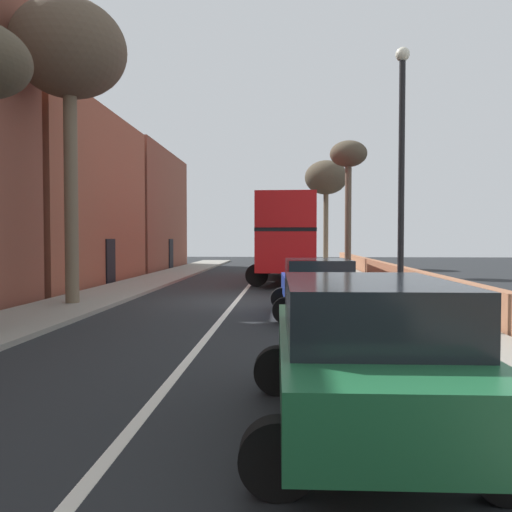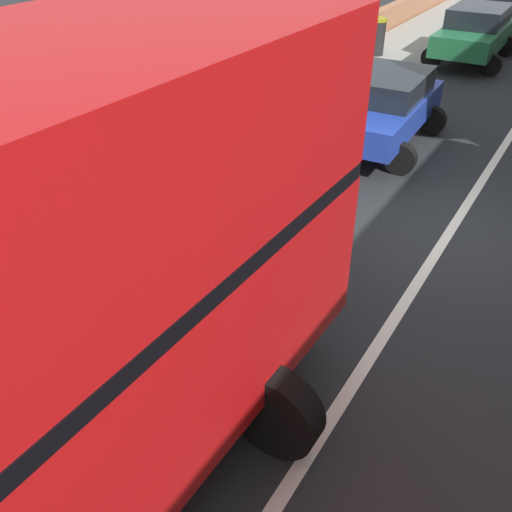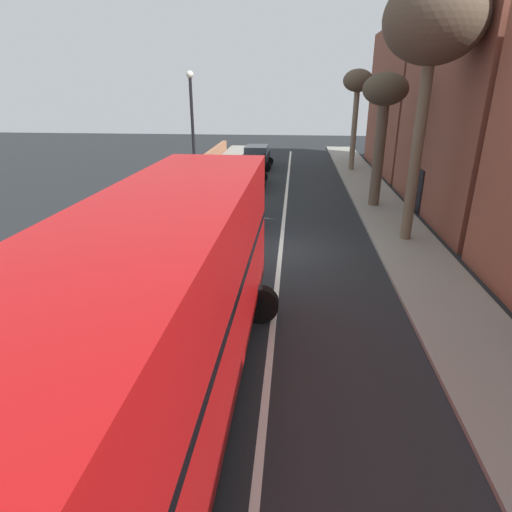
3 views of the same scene
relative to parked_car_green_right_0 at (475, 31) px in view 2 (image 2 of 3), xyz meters
name	(u,v)px [view 2 (image 2 of 3)]	position (x,y,z in m)	size (l,w,h in m)	color
ground_plane	(449,233)	(-2.50, 11.28, -0.94)	(84.00, 84.00, 0.00)	black
road_centre_line	(449,233)	(-2.50, 11.28, -0.94)	(0.16, 54.00, 0.01)	silver
sidewalk_right	(211,166)	(2.40, 11.28, -0.88)	(2.60, 60.00, 0.12)	gray
boundary_wall_right	(151,132)	(3.95, 11.28, -0.47)	(0.36, 54.00, 0.95)	#9E6647
parked_car_green_right_0	(475,31)	(0.00, 0.00, 0.00)	(2.50, 4.31, 1.67)	#1E6038
parked_car_blue_right_1	(381,105)	(0.00, 8.24, -0.05)	(2.59, 4.05, 1.54)	#1E389E
litter_bin_right	(377,37)	(2.80, 1.29, -0.25)	(0.55, 0.55, 1.15)	black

